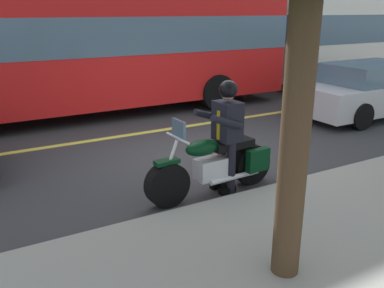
{
  "coord_description": "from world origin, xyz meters",
  "views": [
    {
      "loc": [
        3.72,
        6.49,
        2.72
      ],
      "look_at": [
        0.78,
        1.26,
        0.75
      ],
      "focal_mm": 38.53,
      "sensor_mm": 36.0,
      "label": 1
    }
  ],
  "objects": [
    {
      "name": "motorcycle_main",
      "position": [
        0.53,
        1.56,
        0.45
      ],
      "size": [
        2.22,
        0.66,
        1.26
      ],
      "color": "black",
      "rests_on": "ground_plane"
    },
    {
      "name": "lane_center_stripe",
      "position": [
        0.0,
        -2.0,
        0.01
      ],
      "size": [
        60.0,
        0.16,
        0.01
      ],
      "primitive_type": "cube",
      "color": "#E5DB4C",
      "rests_on": "ground_plane"
    },
    {
      "name": "ground_plane",
      "position": [
        0.0,
        0.0,
        0.0
      ],
      "size": [
        80.0,
        80.0,
        0.0
      ],
      "primitive_type": "plane",
      "color": "#333335"
    },
    {
      "name": "car_silver",
      "position": [
        -5.77,
        -0.6,
        0.69
      ],
      "size": [
        4.6,
        1.92,
        1.4
      ],
      "color": "silver",
      "rests_on": "ground_plane"
    },
    {
      "name": "bus_near",
      "position": [
        0.71,
        -4.33,
        1.87
      ],
      "size": [
        11.05,
        2.7,
        3.3
      ],
      "color": "red",
      "rests_on": "ground_plane"
    },
    {
      "name": "rider_main",
      "position": [
        0.34,
        1.54,
        1.04
      ],
      "size": [
        0.64,
        0.57,
        1.74
      ],
      "color": "black",
      "rests_on": "ground_plane"
    }
  ]
}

